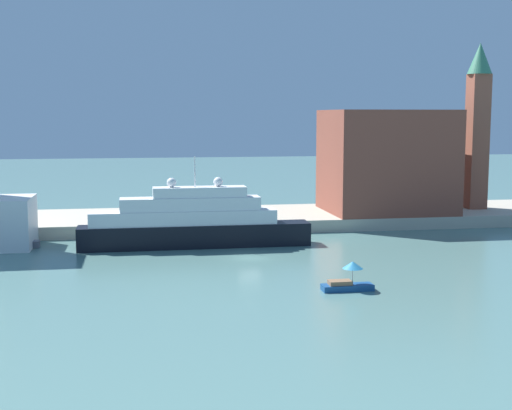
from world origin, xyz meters
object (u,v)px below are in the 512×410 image
at_px(parked_car, 120,217).
at_px(mooring_bollard, 230,219).
at_px(person_figure, 158,215).
at_px(large_yacht, 192,223).
at_px(work_barge, 20,244).
at_px(small_motorboat, 348,280).
at_px(harbor_building, 386,161).
at_px(bell_tower, 478,119).

height_order(parked_car, mooring_bollard, parked_car).
bearing_deg(person_figure, parked_car, 171.04).
bearing_deg(large_yacht, mooring_bollard, 56.54).
height_order(work_barge, person_figure, person_figure).
height_order(small_motorboat, parked_car, parked_car).
bearing_deg(small_motorboat, harbor_building, 65.53).
distance_m(small_motorboat, work_barge, 44.30).
height_order(work_barge, mooring_bollard, mooring_bollard).
distance_m(large_yacht, harbor_building, 35.57).
distance_m(bell_tower, mooring_bollard, 43.56).
distance_m(harbor_building, person_figure, 36.12).
xyz_separation_m(small_motorboat, mooring_bollard, (-6.95, 33.83, 1.12)).
height_order(large_yacht, parked_car, large_yacht).
bearing_deg(mooring_bollard, parked_car, 168.13).
xyz_separation_m(harbor_building, parked_car, (-40.53, -3.39, -7.23)).
bearing_deg(parked_car, person_figure, -8.96).
xyz_separation_m(large_yacht, mooring_bollard, (5.95, 9.01, -0.93)).
xyz_separation_m(bell_tower, mooring_bollard, (-40.62, -7.43, -13.89)).
height_order(bell_tower, mooring_bollard, bell_tower).
bearing_deg(harbor_building, large_yacht, -153.51).
bearing_deg(person_figure, mooring_bollard, -13.42).
height_order(small_motorboat, bell_tower, bell_tower).
bearing_deg(bell_tower, parked_car, -175.66).
height_order(harbor_building, mooring_bollard, harbor_building).
height_order(large_yacht, harbor_building, harbor_building).
distance_m(large_yacht, small_motorboat, 28.04).
bearing_deg(parked_car, small_motorboat, -59.12).
bearing_deg(large_yacht, parked_car, 127.12).
distance_m(parked_car, mooring_bollard, 15.52).
bearing_deg(work_barge, small_motorboat, -38.99).
distance_m(bell_tower, parked_car, 57.61).
xyz_separation_m(small_motorboat, harbor_building, (18.39, 40.41, 8.57)).
xyz_separation_m(harbor_building, bell_tower, (15.28, 0.85, 6.43)).
bearing_deg(person_figure, small_motorboat, -65.10).
bearing_deg(harbor_building, bell_tower, 3.18).
distance_m(small_motorboat, harbor_building, 45.21).
bearing_deg(harbor_building, work_barge, -166.65).
relative_size(small_motorboat, bell_tower, 0.19).
relative_size(small_motorboat, work_barge, 1.03).
relative_size(small_motorboat, person_figure, 2.82).
xyz_separation_m(large_yacht, person_figure, (-3.89, 11.36, -0.48)).
distance_m(work_barge, mooring_bollard, 28.17).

